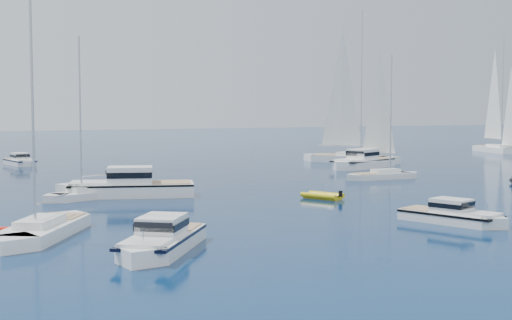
{
  "coord_description": "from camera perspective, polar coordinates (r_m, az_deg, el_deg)",
  "views": [
    {
      "loc": [
        -29.18,
        -29.22,
        6.87
      ],
      "look_at": [
        -1.85,
        27.82,
        2.2
      ],
      "focal_mm": 48.43,
      "sensor_mm": 36.0,
      "label": 1
    }
  ],
  "objects": [
    {
      "name": "motor_cruiser_horizon",
      "position": [
        89.54,
        -18.88,
        -0.41
      ],
      "size": [
        3.67,
        7.71,
        1.94
      ],
      "primitive_type": null,
      "rotation": [
        0.0,
        0.0,
        3.34
      ],
      "color": "white",
      "rests_on": "ground"
    },
    {
      "name": "ground",
      "position": [
        41.87,
        19.17,
        -5.46
      ],
      "size": [
        400.0,
        400.0,
        0.0
      ],
      "primitive_type": "plane",
      "color": "navy",
      "rests_on": "ground"
    },
    {
      "name": "motor_cruiser_left",
      "position": [
        33.91,
        -7.84,
        -7.51
      ],
      "size": [
        7.03,
        8.36,
        2.22
      ],
      "primitive_type": null,
      "rotation": [
        0.0,
        0.0,
        2.52
      ],
      "color": "white",
      "rests_on": "ground"
    },
    {
      "name": "sailboat_fore",
      "position": [
        39.2,
        -17.13,
        -6.06
      ],
      "size": [
        7.75,
        10.49,
        15.53
      ],
      "primitive_type": null,
      "rotation": [
        0.0,
        0.0,
        2.61
      ],
      "color": "white",
      "rests_on": "ground"
    },
    {
      "name": "sailboat_sails_far",
      "position": [
        116.75,
        19.24,
        0.61
      ],
      "size": [
        6.27,
        13.4,
        19.07
      ],
      "primitive_type": null,
      "rotation": [
        0.0,
        0.0,
        2.91
      ],
      "color": "white",
      "rests_on": "ground"
    },
    {
      "name": "motor_cruiser_distant",
      "position": [
        81.63,
        8.71,
        -0.65
      ],
      "size": [
        11.26,
        7.36,
        2.84
      ],
      "primitive_type": null,
      "rotation": [
        0.0,
        0.0,
        1.98
      ],
      "color": "white",
      "rests_on": "ground"
    },
    {
      "name": "sailboat_sails_r",
      "position": [
        90.22,
        7.81,
        -0.18
      ],
      "size": [
        11.11,
        13.18,
        20.25
      ],
      "primitive_type": null,
      "rotation": [
        0.0,
        0.0,
        3.78
      ],
      "color": "silver",
      "rests_on": "ground"
    },
    {
      "name": "tender_yellow",
      "position": [
        53.3,
        5.51,
        -3.2
      ],
      "size": [
        3.04,
        3.71,
        0.95
      ],
      "primitive_type": null,
      "rotation": [
        0.0,
        0.0,
        0.45
      ],
      "color": "gold",
      "rests_on": "ground"
    },
    {
      "name": "motor_cruiser_near",
      "position": [
        43.41,
        15.97,
        -5.05
      ],
      "size": [
        4.48,
        7.55,
        1.9
      ],
      "primitive_type": null,
      "rotation": [
        0.0,
        0.0,
        3.48
      ],
      "color": "silver",
      "rests_on": "ground"
    },
    {
      "name": "sailboat_centre",
      "position": [
        69.26,
        10.42,
        -1.54
      ],
      "size": [
        8.68,
        2.52,
        12.66
      ],
      "primitive_type": null,
      "rotation": [
        0.0,
        0.0,
        4.68
      ],
      "color": "silver",
      "rests_on": "ground"
    },
    {
      "name": "sailboat_mid_l",
      "position": [
        54.86,
        -13.42,
        -3.09
      ],
      "size": [
        8.97,
        5.31,
        12.85
      ],
      "primitive_type": null,
      "rotation": [
        0.0,
        0.0,
        1.94
      ],
      "color": "silver",
      "rests_on": "ground"
    },
    {
      "name": "kayak_orange",
      "position": [
        41.97,
        -19.44,
        -5.44
      ],
      "size": [
        3.04,
        1.27,
        0.3
      ],
      "primitive_type": null,
      "rotation": [
        0.0,
        0.0,
        1.32
      ],
      "color": "red",
      "rests_on": "ground"
    },
    {
      "name": "motor_cruiser_centre",
      "position": [
        55.36,
        -10.57,
        -2.98
      ],
      "size": [
        12.0,
        6.83,
        3.01
      ],
      "primitive_type": null,
      "rotation": [
        0.0,
        0.0,
        1.26
      ],
      "color": "white",
      "rests_on": "ground"
    }
  ]
}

